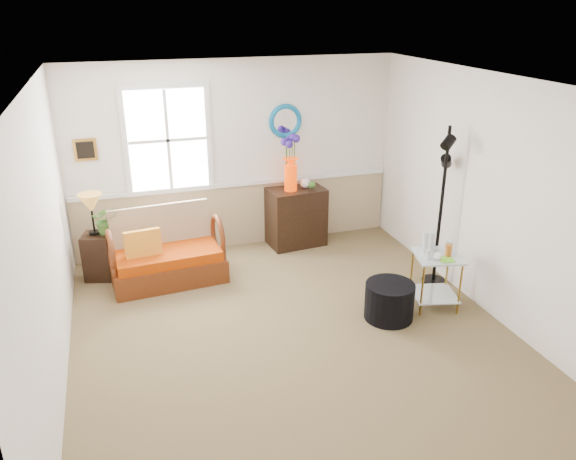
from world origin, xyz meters
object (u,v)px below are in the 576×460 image
object	(u,v)px
floor_lamp	(441,208)
ottoman	(389,301)
loveseat	(166,247)
lamp_stand	(99,256)
cabinet	(296,217)
side_table	(435,281)

from	to	relation	value
floor_lamp	ottoman	xyz separation A→B (m)	(-0.94, -0.61, -0.78)
floor_lamp	ottoman	size ratio (longest dim) A/B	3.64
loveseat	lamp_stand	bearing A→B (deg)	153.79
cabinet	ottoman	world-z (taller)	cabinet
cabinet	ottoman	bearing A→B (deg)	-87.24
cabinet	side_table	xyz separation A→B (m)	(0.95, -2.17, -0.10)
ottoman	loveseat	bearing A→B (deg)	142.86
loveseat	lamp_stand	distance (m)	0.89
cabinet	floor_lamp	size ratio (longest dim) A/B	0.42
loveseat	cabinet	bearing A→B (deg)	12.45
side_table	floor_lamp	world-z (taller)	floor_lamp
lamp_stand	side_table	world-z (taller)	side_table
floor_lamp	cabinet	bearing A→B (deg)	102.64
loveseat	side_table	world-z (taller)	loveseat
loveseat	cabinet	world-z (taller)	loveseat
side_table	ottoman	world-z (taller)	side_table
lamp_stand	floor_lamp	world-z (taller)	floor_lamp
cabinet	lamp_stand	bearing A→B (deg)	-179.93
lamp_stand	ottoman	distance (m)	3.64
side_table	ottoman	bearing A→B (deg)	-171.44
loveseat	floor_lamp	xyz separation A→B (m)	(3.16, -1.07, 0.54)
ottoman	cabinet	bearing A→B (deg)	98.24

